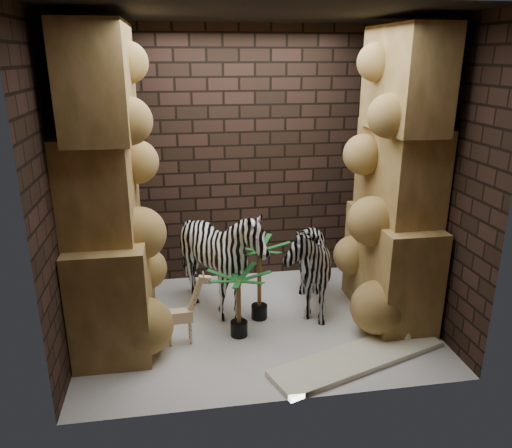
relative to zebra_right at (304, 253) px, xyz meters
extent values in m
plane|color=silver|center=(-0.56, -0.29, -0.64)|extent=(3.50, 3.50, 0.00)
plane|color=black|center=(-0.56, -0.29, 2.36)|extent=(3.50, 3.50, 0.00)
plane|color=black|center=(-0.56, 0.96, 0.86)|extent=(3.50, 0.00, 3.50)
plane|color=black|center=(-0.56, -1.54, 0.86)|extent=(3.50, 0.00, 3.50)
plane|color=black|center=(-2.31, -0.29, 0.86)|extent=(0.00, 3.00, 3.00)
plane|color=black|center=(1.19, -0.29, 0.86)|extent=(0.00, 3.00, 3.00)
imported|color=white|center=(0.00, 0.00, 0.00)|extent=(0.69, 1.13, 1.28)
imported|color=white|center=(-0.89, -0.05, -0.06)|extent=(1.28, 1.47, 1.16)
cube|color=white|center=(0.25, -1.10, -0.61)|extent=(1.77, 0.97, 0.05)
camera|label=1|loc=(-1.31, -4.82, 2.02)|focal=34.91mm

